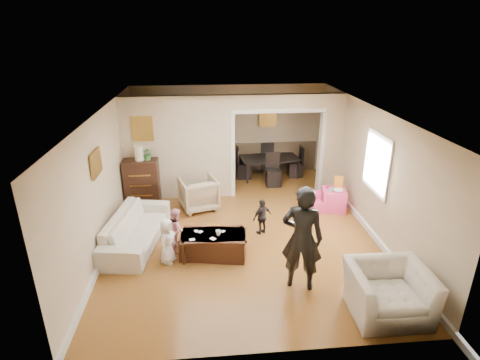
{
  "coord_description": "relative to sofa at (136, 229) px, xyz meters",
  "views": [
    {
      "loc": [
        -0.7,
        -7.41,
        4.12
      ],
      "look_at": [
        0.0,
        0.2,
        1.05
      ],
      "focal_mm": 28.76,
      "sensor_mm": 36.0,
      "label": 1
    }
  ],
  "objects": [
    {
      "name": "play_table",
      "position": [
        4.46,
        1.12,
        -0.06
      ],
      "size": [
        0.62,
        0.62,
        0.52
      ],
      "primitive_type": "cube",
      "rotation": [
        0.0,
        0.0,
        -0.17
      ],
      "color": "#FF438D",
      "rests_on": "ground"
    },
    {
      "name": "child_kneel_a",
      "position": [
        0.69,
        -0.76,
        0.12
      ],
      "size": [
        0.41,
        0.5,
        0.89
      ],
      "primitive_type": "imported",
      "rotation": [
        0.0,
        0.0,
        1.24
      ],
      "color": "white",
      "rests_on": "ground"
    },
    {
      "name": "partition_left",
      "position": [
        0.79,
        2.23,
        0.98
      ],
      "size": [
        2.75,
        0.18,
        2.6
      ],
      "primitive_type": "cube",
      "color": "#CDB396",
      "rests_on": "ground"
    },
    {
      "name": "coffee_cup",
      "position": [
        1.64,
        -0.66,
        0.19
      ],
      "size": [
        0.12,
        0.12,
        0.1
      ],
      "primitive_type": "imported",
      "rotation": [
        0.0,
        0.0,
        -0.16
      ],
      "color": "silver",
      "rests_on": "coffee_table"
    },
    {
      "name": "child_toddler",
      "position": [
        2.59,
        0.14,
        0.07
      ],
      "size": [
        0.5,
        0.4,
        0.79
      ],
      "primitive_type": "imported",
      "rotation": [
        0.0,
        0.0,
        -2.6
      ],
      "color": "black",
      "rests_on": "ground"
    },
    {
      "name": "child_kneel_b",
      "position": [
        0.84,
        -0.31,
        0.11
      ],
      "size": [
        0.41,
        0.48,
        0.88
      ],
      "primitive_type": "imported",
      "rotation": [
        0.0,
        0.0,
        1.76
      ],
      "color": "pink",
      "rests_on": "ground"
    },
    {
      "name": "table_lamp",
      "position": [
        -0.13,
        1.91,
        0.99
      ],
      "size": [
        0.22,
        0.22,
        0.36
      ],
      "primitive_type": "cylinder",
      "color": "beige",
      "rests_on": "dresser"
    },
    {
      "name": "partition_header",
      "position": [
        3.26,
        2.23,
        2.1
      ],
      "size": [
        2.22,
        0.18,
        0.35
      ],
      "primitive_type": "cube",
      "color": "#CDB396",
      "rests_on": "partition_right"
    },
    {
      "name": "dining_table",
      "position": [
        3.29,
        3.41,
        -0.03
      ],
      "size": [
        1.78,
        1.15,
        0.59
      ],
      "primitive_type": "imported",
      "rotation": [
        0.0,
        0.0,
        0.14
      ],
      "color": "black",
      "rests_on": "ground"
    },
    {
      "name": "framed_art_partition",
      "position": [
        -0.04,
        2.13,
        1.53
      ],
      "size": [
        0.45,
        0.03,
        0.55
      ],
      "primitive_type": "cube",
      "color": "brown",
      "rests_on": "partition_left"
    },
    {
      "name": "framed_art_alcove",
      "position": [
        3.26,
        3.87,
        1.38
      ],
      "size": [
        0.45,
        0.03,
        0.55
      ],
      "primitive_type": "cube",
      "color": "brown"
    },
    {
      "name": "armchair_front",
      "position": [
        4.14,
        -2.45,
        0.06
      ],
      "size": [
        1.19,
        1.04,
        0.76
      ],
      "primitive_type": "imported",
      "rotation": [
        0.0,
        0.0,
        -0.02
      ],
      "color": "white",
      "rests_on": "ground"
    },
    {
      "name": "partition_right",
      "position": [
        4.64,
        2.23,
        0.98
      ],
      "size": [
        0.55,
        0.18,
        2.6
      ],
      "primitive_type": "cube",
      "color": "#CDB396",
      "rests_on": "ground"
    },
    {
      "name": "framed_art_sofa_wall",
      "position": [
        -0.55,
        -0.17,
        1.48
      ],
      "size": [
        0.03,
        0.55,
        0.4
      ],
      "primitive_type": "cube",
      "color": "brown"
    },
    {
      "name": "coffee_table",
      "position": [
        1.54,
        -0.61,
        -0.09
      ],
      "size": [
        1.31,
        0.8,
        0.46
      ],
      "primitive_type": "cube",
      "rotation": [
        0.0,
        0.0,
        -0.16
      ],
      "color": "#3B1E12",
      "rests_on": "ground"
    },
    {
      "name": "cereal_box",
      "position": [
        4.58,
        1.22,
        0.34
      ],
      "size": [
        0.21,
        0.1,
        0.3
      ],
      "primitive_type": "cube",
      "rotation": [
        0.0,
        0.0,
        -0.17
      ],
      "color": "yellow",
      "rests_on": "play_table"
    },
    {
      "name": "window_pane",
      "position": [
        4.89,
        0.03,
        1.23
      ],
      "size": [
        0.03,
        0.95,
        1.1
      ],
      "primitive_type": "cube",
      "color": "white",
      "rests_on": "ground"
    },
    {
      "name": "craft_papers",
      "position": [
        1.38,
        -0.63,
        0.14
      ],
      "size": [
        0.69,
        0.44,
        0.0
      ],
      "color": "white",
      "rests_on": "coffee_table"
    },
    {
      "name": "adult_person",
      "position": [
        2.96,
        -1.68,
        0.6
      ],
      "size": [
        0.78,
        0.65,
        1.85
      ],
      "primitive_type": "imported",
      "rotation": [
        0.0,
        0.0,
        2.79
      ],
      "color": "black",
      "rests_on": "ground"
    },
    {
      "name": "toy_block",
      "position": [
        4.34,
        1.24,
        0.22
      ],
      "size": [
        0.09,
        0.07,
        0.05
      ],
      "primitive_type": "cube",
      "rotation": [
        0.0,
        0.0,
        0.18
      ],
      "color": "red",
      "rests_on": "play_table"
    },
    {
      "name": "cyan_cup",
      "position": [
        4.36,
        1.07,
        0.23
      ],
      "size": [
        0.08,
        0.08,
        0.08
      ],
      "primitive_type": "cylinder",
      "color": "#27C5C4",
      "rests_on": "play_table"
    },
    {
      "name": "potted_plant",
      "position": [
        0.07,
        1.91,
        0.97
      ],
      "size": [
        0.29,
        0.25,
        0.32
      ],
      "primitive_type": "imported",
      "color": "#3E7E38",
      "rests_on": "dresser"
    },
    {
      "name": "armchair_back",
      "position": [
        1.24,
        1.5,
        0.06
      ],
      "size": [
        1.03,
        1.05,
        0.77
      ],
      "primitive_type": "imported",
      "rotation": [
        0.0,
        0.0,
        3.43
      ],
      "color": "tan",
      "rests_on": "ground"
    },
    {
      "name": "dresser",
      "position": [
        -0.13,
        1.91,
        0.24
      ],
      "size": [
        0.83,
        0.46,
        1.13
      ],
      "primitive_type": "cube",
      "color": "black",
      "rests_on": "ground"
    },
    {
      "name": "floor",
      "position": [
        2.16,
        0.43,
        -0.32
      ],
      "size": [
        7.0,
        7.0,
        0.0
      ],
      "primitive_type": "plane",
      "color": "#9D6528",
      "rests_on": "ground"
    },
    {
      "name": "play_bowl",
      "position": [
        4.51,
        1.0,
        0.22
      ],
      "size": [
        0.27,
        0.27,
        0.06
      ],
      "primitive_type": "imported",
      "rotation": [
        0.0,
        0.0,
        -0.17
      ],
      "color": "white",
      "rests_on": "play_table"
    },
    {
      "name": "sofa",
      "position": [
        0.0,
        0.0,
        0.0
      ],
      "size": [
        1.2,
        2.32,
        0.65
      ],
      "primitive_type": "imported",
      "rotation": [
        0.0,
        0.0,
        1.41
      ],
      "color": "white",
      "rests_on": "ground"
    }
  ]
}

